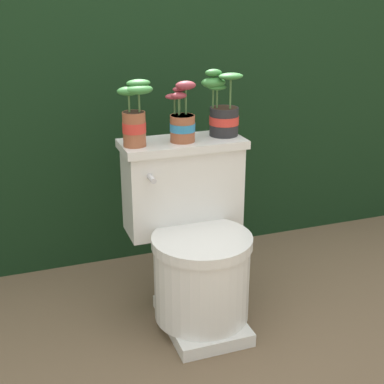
# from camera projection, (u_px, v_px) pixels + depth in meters

# --- Properties ---
(ground_plane) EXTENTS (12.00, 12.00, 0.00)m
(ground_plane) POSITION_uv_depth(u_px,v_px,m) (191.00, 326.00, 2.00)
(ground_plane) COLOR brown
(hedge_backdrop) EXTENTS (4.15, 0.87, 1.31)m
(hedge_backdrop) POSITION_uv_depth(u_px,v_px,m) (121.00, 100.00, 2.70)
(hedge_backdrop) COLOR black
(hedge_backdrop) RESTS_ON ground
(toilet) EXTENTS (0.46, 0.50, 0.67)m
(toilet) POSITION_uv_depth(u_px,v_px,m) (194.00, 243.00, 1.97)
(toilet) COLOR white
(toilet) RESTS_ON ground
(potted_plant_left) EXTENTS (0.12, 0.08, 0.23)m
(potted_plant_left) POSITION_uv_depth(u_px,v_px,m) (135.00, 116.00, 1.85)
(potted_plant_left) COLOR #9E5638
(potted_plant_left) RESTS_ON toilet
(potted_plant_midleft) EXTENTS (0.11, 0.10, 0.22)m
(potted_plant_midleft) POSITION_uv_depth(u_px,v_px,m) (182.00, 120.00, 1.92)
(potted_plant_midleft) COLOR #9E5638
(potted_plant_midleft) RESTS_ON toilet
(potted_plant_middle) EXTENTS (0.15, 0.11, 0.25)m
(potted_plant_middle) POSITION_uv_depth(u_px,v_px,m) (223.00, 111.00, 1.99)
(potted_plant_middle) COLOR #262628
(potted_plant_middle) RESTS_ON toilet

